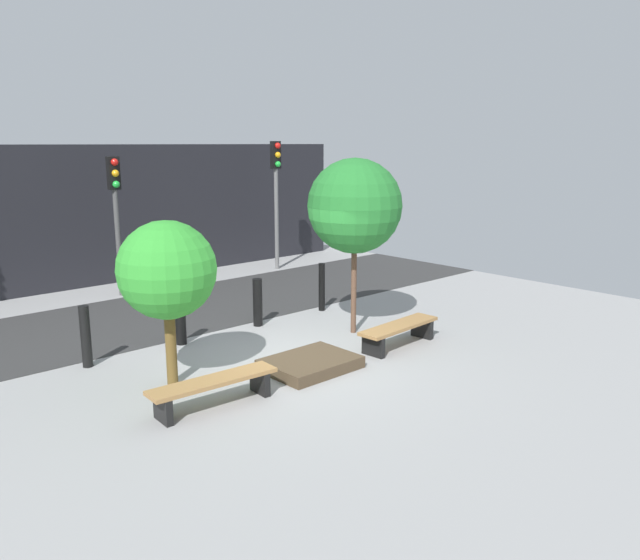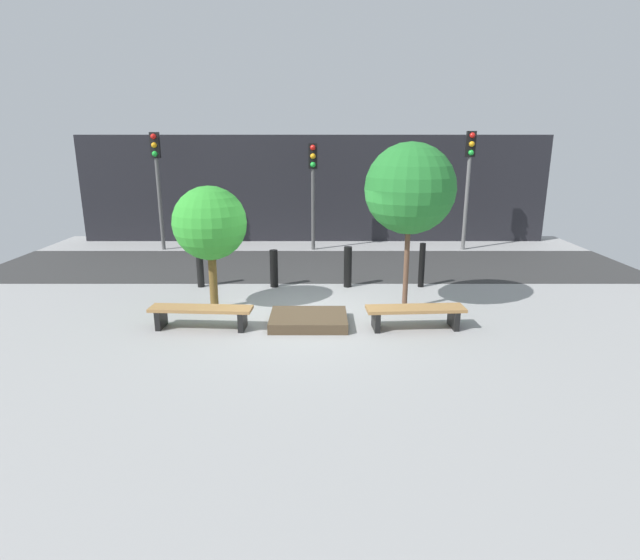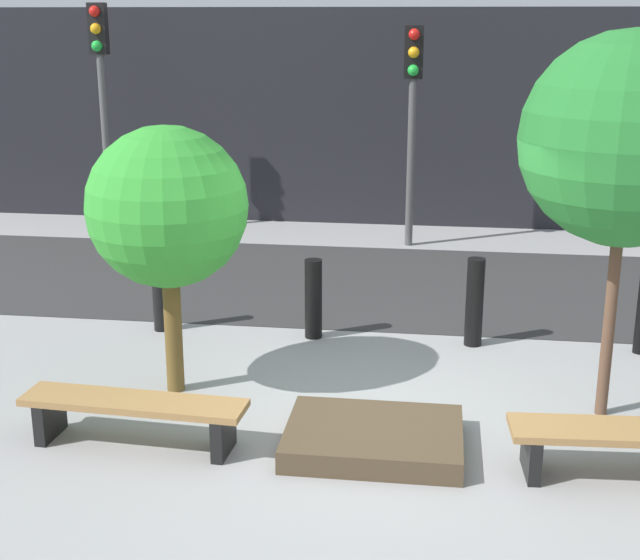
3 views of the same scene
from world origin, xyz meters
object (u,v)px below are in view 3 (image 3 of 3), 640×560
bollard_center (475,302)px  bollard_left (313,299)px  tree_behind_right_bench (627,140)px  traffic_light_west (101,78)px  bench_right (628,441)px  bollard_far_left (159,286)px  planter_bed (374,438)px  bench_left (134,411)px  tree_behind_left_bench (167,208)px  traffic_light_mid_west (413,96)px

bollard_center → bollard_left: bearing=180.0°
tree_behind_right_bench → traffic_light_west: bearing=138.9°
bench_right → bollard_far_left: size_ratio=1.77×
planter_bed → bollard_far_left: bearing=135.5°
planter_bed → tree_behind_right_bench: bearing=25.9°
bollard_left → planter_bed: bearing=-71.2°
bench_left → bollard_far_left: (-0.67, 2.83, 0.22)m
planter_bed → bollard_far_left: bollard_far_left is taller
bollard_center → tree_behind_left_bench: bearing=-150.4°
bollard_left → bollard_center: bollard_center is taller
bollard_far_left → bench_right: bearing=-31.1°
planter_bed → bollard_left: 2.80m
bench_left → tree_behind_left_bench: size_ratio=0.76×
bollard_far_left → traffic_light_mid_west: (2.68, 4.39, 1.81)m
tree_behind_right_bench → bollard_center: size_ratio=3.46×
bench_right → traffic_light_mid_west: bearing=102.0°
traffic_light_west → bollard_far_left: bearing=-62.9°
bollard_far_left → bollard_left: bearing=0.0°
planter_bed → bollard_far_left: 3.77m
tree_behind_left_bench → bollard_center: (2.90, 1.65, -1.31)m
bollard_left → tree_behind_left_bench: bearing=-124.1°
bench_left → tree_behind_right_bench: size_ratio=0.57×
tree_behind_left_bench → tree_behind_right_bench: (4.02, 0.00, 0.70)m
bollard_center → traffic_light_mid_west: bearing=101.5°
bollard_left → bollard_center: 1.78m
planter_bed → traffic_light_west: bearing=125.0°
tree_behind_right_bench → bench_left: bearing=-163.7°
bollard_left → traffic_light_west: traffic_light_west is taller
bench_right → tree_behind_left_bench: size_ratio=0.73×
tree_behind_left_bench → bollard_center: tree_behind_left_bench is taller
bench_left → traffic_light_west: bearing=115.5°
bollard_far_left → bollard_center: size_ratio=1.07×
bench_right → bollard_far_left: bearing=145.4°
traffic_light_west → bench_left: bearing=-68.0°
bollard_center → planter_bed: bearing=-108.8°
bollard_far_left → planter_bed: bearing=-44.5°
traffic_light_mid_west → tree_behind_left_bench: bearing=-108.4°
bench_right → bollard_left: bearing=132.2°
tree_behind_left_bench → bollard_left: (1.12, 1.65, -1.35)m
tree_behind_left_bench → bollard_center: size_ratio=2.60×
bench_right → bollard_far_left: (-4.68, 2.83, 0.22)m
bench_right → bollard_far_left: bollard_far_left is taller
tree_behind_left_bench → bollard_left: size_ratio=2.82×
traffic_light_mid_west → bench_right: bearing=-74.4°
bollard_center → bench_left: bearing=-135.7°
bollard_far_left → traffic_light_west: 5.33m
bench_left → traffic_light_mid_west: 7.76m
traffic_light_mid_west → traffic_light_west: bearing=180.0°
tree_behind_left_bench → tree_behind_right_bench: bearing=0.0°
bollard_center → traffic_light_west: size_ratio=0.27×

